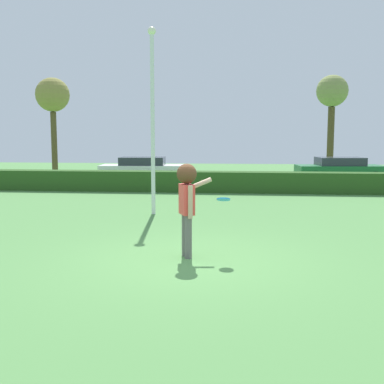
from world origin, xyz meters
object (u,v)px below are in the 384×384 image
Objects in this scene: lamppost at (153,112)px; parked_car_green at (340,169)px; parked_car_white at (143,168)px; person at (187,196)px; frisbee at (223,199)px; maple_tree at (332,95)px; bare_elm_tree at (53,98)px.

lamppost is 12.95m from parked_car_green.
parked_car_white is (-2.32, 9.61, -2.34)m from lamppost.
parked_car_white and parked_car_green have the same top height.
parked_car_white is (-3.88, 14.47, -0.51)m from person.
lamppost is at bearing -126.15° from parked_car_green.
person reaches higher than frisbee.
lamppost is 1.26× the size of parked_car_white.
lamppost is 17.52m from maple_tree.
lamppost is 13.21m from bare_elm_tree.
frisbee is 0.04× the size of maple_tree.
parked_car_white is at bearing 105.01° from person.
lamppost reaches higher than bare_elm_tree.
person is 0.31× the size of maple_tree.
parked_car_green is at bearing -2.18° from bare_elm_tree.
maple_tree is 1.10× the size of bare_elm_tree.
bare_elm_tree reaches higher than parked_car_green.
bare_elm_tree is at bearing 166.22° from parked_car_white.
bare_elm_tree is at bearing 121.62° from frisbee.
person is at bearing -111.46° from parked_car_green.
maple_tree is (5.74, 20.34, 3.57)m from frisbee.
lamppost reaches higher than parked_car_green.
frisbee is at bearing 2.44° from person.
parked_car_green is 6.60m from maple_tree.
lamppost is (-1.56, 4.86, 1.83)m from person.
lamppost is 10.16m from parked_car_white.
lamppost is (-2.25, 4.83, 1.89)m from frisbee.
bare_elm_tree is at bearing 124.31° from lamppost.
lamppost is at bearing 107.77° from person.
person is 14.99m from parked_car_white.
parked_car_white is 12.54m from maple_tree.
maple_tree is (10.31, 5.89, 4.01)m from parked_car_white.
person reaches higher than parked_car_white.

